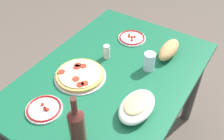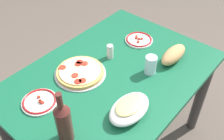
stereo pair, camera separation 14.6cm
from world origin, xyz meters
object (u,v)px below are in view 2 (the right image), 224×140
(dining_table, at_px, (112,90))
(bread_loaf, at_px, (173,55))
(water_glass, at_px, (151,65))
(baked_pasta_dish, at_px, (129,108))
(pepperoni_pizza, at_px, (80,72))
(side_plate_near, at_px, (139,40))
(side_plate_far, at_px, (40,102))
(spice_shaker, at_px, (110,52))
(wine_bottle, at_px, (64,122))

(dining_table, relative_size, bread_loaf, 5.56)
(water_glass, relative_size, bread_loaf, 0.50)
(baked_pasta_dish, relative_size, bread_loaf, 1.11)
(pepperoni_pizza, distance_m, side_plate_near, 0.48)
(baked_pasta_dish, relative_size, water_glass, 2.23)
(water_glass, height_order, side_plate_far, water_glass)
(side_plate_near, distance_m, bread_loaf, 0.27)
(baked_pasta_dish, bearing_deg, pepperoni_pizza, -96.71)
(pepperoni_pizza, height_order, spice_shaker, spice_shaker)
(water_glass, distance_m, spice_shaker, 0.26)
(spice_shaker, bearing_deg, baked_pasta_dish, 52.71)
(pepperoni_pizza, bearing_deg, spice_shaker, 172.31)
(water_glass, relative_size, side_plate_far, 0.60)
(dining_table, bearing_deg, baked_pasta_dish, 56.77)
(pepperoni_pizza, bearing_deg, baked_pasta_dish, 83.29)
(dining_table, height_order, baked_pasta_dish, baked_pasta_dish)
(dining_table, distance_m, wine_bottle, 0.52)
(water_glass, relative_size, side_plate_near, 0.60)
(pepperoni_pizza, distance_m, wine_bottle, 0.43)
(bread_loaf, bearing_deg, dining_table, -30.98)
(wine_bottle, bearing_deg, water_glass, 176.54)
(baked_pasta_dish, relative_size, spice_shaker, 2.76)
(baked_pasta_dish, height_order, wine_bottle, wine_bottle)
(spice_shaker, bearing_deg, water_glass, 99.78)
(water_glass, xyz_separation_m, side_plate_far, (0.55, -0.29, -0.04))
(pepperoni_pizza, distance_m, water_glass, 0.39)
(bread_loaf, bearing_deg, side_plate_far, -24.85)
(side_plate_far, bearing_deg, dining_table, 160.70)
(dining_table, bearing_deg, bread_loaf, 149.02)
(side_plate_far, bearing_deg, side_plate_near, 174.96)
(side_plate_far, relative_size, bread_loaf, 0.83)
(wine_bottle, bearing_deg, side_plate_far, -101.29)
(dining_table, xyz_separation_m, spice_shaker, (-0.11, -0.11, 0.17))
(side_plate_near, bearing_deg, wine_bottle, 13.22)
(side_plate_near, relative_size, side_plate_far, 0.99)
(bread_loaf, bearing_deg, water_glass, -13.98)
(bread_loaf, bearing_deg, side_plate_near, -96.21)
(wine_bottle, height_order, side_plate_near, wine_bottle)
(pepperoni_pizza, relative_size, water_glass, 2.68)
(water_glass, bearing_deg, spice_shaker, -80.22)
(pepperoni_pizza, relative_size, side_plate_far, 1.60)
(bread_loaf, distance_m, spice_shaker, 0.37)
(side_plate_near, distance_m, spice_shaker, 0.25)
(baked_pasta_dish, distance_m, spice_shaker, 0.44)
(pepperoni_pizza, distance_m, side_plate_far, 0.28)
(pepperoni_pizza, height_order, side_plate_far, pepperoni_pizza)
(dining_table, distance_m, baked_pasta_dish, 0.34)
(side_plate_far, distance_m, spice_shaker, 0.51)
(dining_table, height_order, side_plate_near, side_plate_near)
(dining_table, distance_m, pepperoni_pizza, 0.23)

